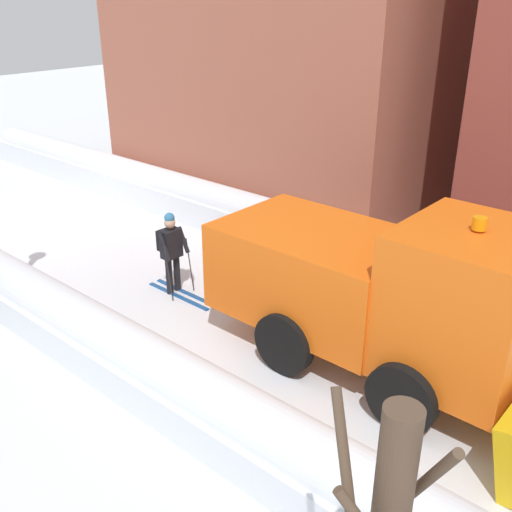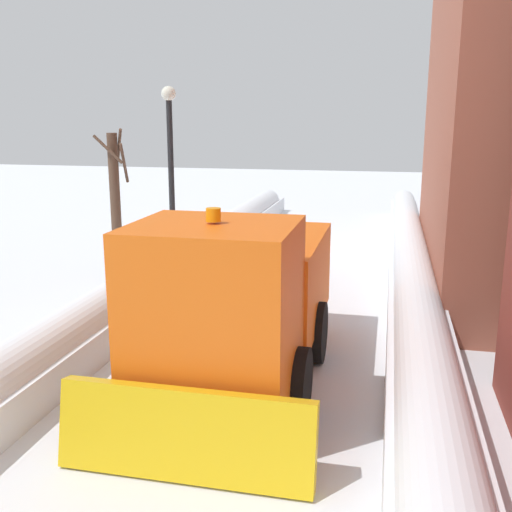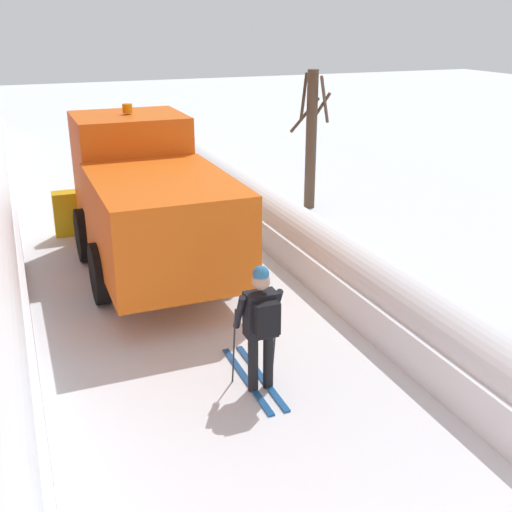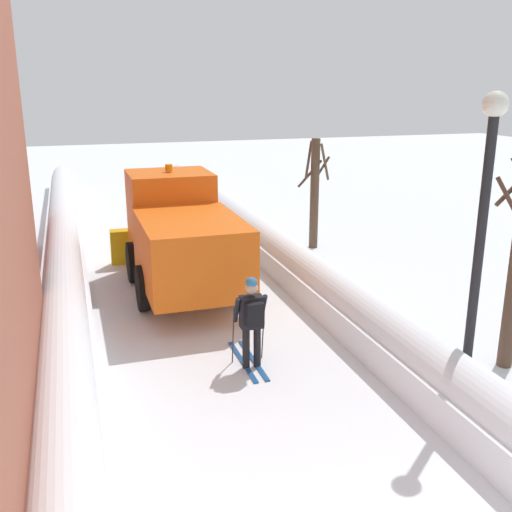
% 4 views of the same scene
% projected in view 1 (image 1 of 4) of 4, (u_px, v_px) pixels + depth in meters
% --- Properties ---
extents(ground_plane, '(80.00, 80.00, 0.00)m').
position_uv_depth(ground_plane, '(353.00, 359.00, 10.48)').
color(ground_plane, white).
extents(snowbank_left, '(1.10, 36.00, 1.21)m').
position_uv_depth(snowbank_left, '(433.00, 275.00, 12.29)').
color(snowbank_left, white).
rests_on(snowbank_left, ground).
extents(snowbank_right, '(1.10, 36.00, 1.07)m').
position_uv_depth(snowbank_right, '(238.00, 423.00, 8.24)').
color(snowbank_right, white).
rests_on(snowbank_right, ground).
extents(building_brick_near, '(8.68, 9.70, 9.44)m').
position_uv_depth(building_brick_near, '(314.00, 34.00, 17.76)').
color(building_brick_near, '#9E5642').
rests_on(building_brick_near, ground).
extents(plow_truck, '(3.20, 5.98, 3.12)m').
position_uv_depth(plow_truck, '(382.00, 291.00, 9.67)').
color(plow_truck, orange).
rests_on(plow_truck, ground).
extents(skier, '(0.62, 1.80, 1.81)m').
position_uv_depth(skier, '(171.00, 249.00, 12.41)').
color(skier, black).
rests_on(skier, ground).
extents(traffic_light_pole, '(0.28, 0.42, 4.41)m').
position_uv_depth(traffic_light_pole, '(276.00, 114.00, 14.91)').
color(traffic_light_pole, black).
rests_on(traffic_light_pole, ground).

